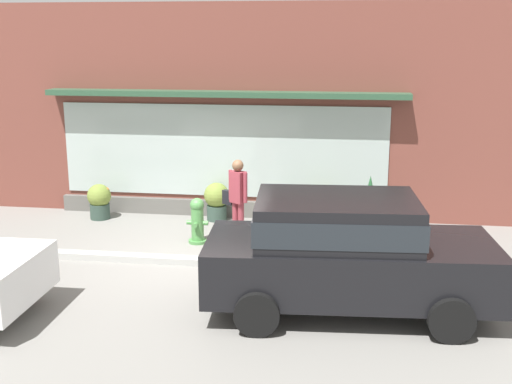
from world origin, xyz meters
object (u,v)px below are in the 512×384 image
(potted_plant_near_hydrant, at_px, (369,205))
(potted_plant_by_entrance, at_px, (322,207))
(pedestrian_with_handbag, at_px, (237,195))
(potted_plant_window_left, at_px, (99,200))
(potted_plant_doorstep, at_px, (217,200))
(parked_car_black, at_px, (344,249))
(fire_hydrant, at_px, (197,220))
(potted_plant_window_center, at_px, (286,207))

(potted_plant_near_hydrant, height_order, potted_plant_by_entrance, potted_plant_near_hydrant)
(pedestrian_with_handbag, bearing_deg, potted_plant_near_hydrant, -122.77)
(pedestrian_with_handbag, distance_m, potted_plant_near_hydrant, 2.86)
(potted_plant_window_left, height_order, potted_plant_by_entrance, potted_plant_by_entrance)
(potted_plant_near_hydrant, bearing_deg, pedestrian_with_handbag, -155.49)
(potted_plant_doorstep, distance_m, potted_plant_by_entrance, 2.31)
(potted_plant_window_left, bearing_deg, potted_plant_near_hydrant, -0.54)
(parked_car_black, distance_m, potted_plant_window_left, 6.86)
(potted_plant_near_hydrant, bearing_deg, potted_plant_window_left, 179.46)
(parked_car_black, bearing_deg, potted_plant_window_left, 138.31)
(pedestrian_with_handbag, bearing_deg, potted_plant_by_entrance, -104.88)
(potted_plant_by_entrance, bearing_deg, fire_hydrant, -146.41)
(parked_car_black, distance_m, potted_plant_window_center, 4.28)
(potted_plant_doorstep, relative_size, potted_plant_window_center, 0.89)
(potted_plant_window_left, relative_size, potted_plant_window_center, 0.83)
(parked_car_black, relative_size, potted_plant_near_hydrant, 3.63)
(parked_car_black, height_order, potted_plant_doorstep, parked_car_black)
(potted_plant_window_left, relative_size, potted_plant_by_entrance, 0.99)
(pedestrian_with_handbag, xyz_separation_m, potted_plant_doorstep, (-0.72, 1.49, -0.50))
(pedestrian_with_handbag, height_order, potted_plant_doorstep, pedestrian_with_handbag)
(potted_plant_window_center, bearing_deg, fire_hydrant, -142.56)
(parked_car_black, bearing_deg, pedestrian_with_handbag, 121.38)
(parked_car_black, bearing_deg, fire_hydrant, 131.38)
(fire_hydrant, distance_m, potted_plant_doorstep, 1.61)
(potted_plant_near_hydrant, distance_m, potted_plant_doorstep, 3.32)
(pedestrian_with_handbag, distance_m, potted_plant_doorstep, 1.73)
(potted_plant_window_left, bearing_deg, potted_plant_window_center, -1.62)
(potted_plant_window_left, xyz_separation_m, potted_plant_window_center, (4.15, -0.12, 0.03))
(pedestrian_with_handbag, distance_m, potted_plant_window_center, 1.48)
(potted_plant_near_hydrant, relative_size, potted_plant_window_center, 1.25)
(fire_hydrant, relative_size, potted_plant_doorstep, 1.07)
(potted_plant_doorstep, bearing_deg, potted_plant_near_hydrant, -5.49)
(parked_car_black, bearing_deg, potted_plant_window_center, 103.20)
(parked_car_black, relative_size, potted_plant_window_center, 4.53)
(potted_plant_near_hydrant, relative_size, potted_plant_by_entrance, 1.48)
(parked_car_black, distance_m, potted_plant_doorstep, 5.28)
(fire_hydrant, xyz_separation_m, parked_car_black, (2.87, -2.83, 0.51))
(parked_car_black, xyz_separation_m, potted_plant_near_hydrant, (0.48, 4.12, -0.40))
(potted_plant_by_entrance, relative_size, potted_plant_window_center, 0.84)
(fire_hydrant, relative_size, pedestrian_with_handbag, 0.54)
(fire_hydrant, distance_m, potted_plant_by_entrance, 2.83)
(potted_plant_window_left, xyz_separation_m, potted_plant_doorstep, (2.59, 0.26, 0.04))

